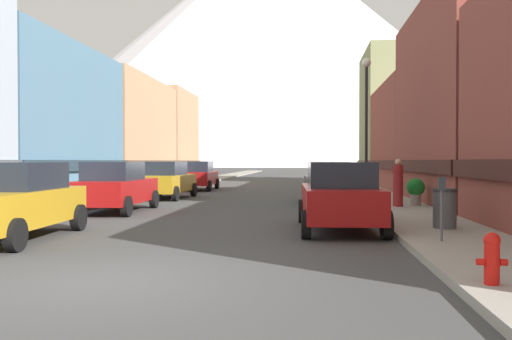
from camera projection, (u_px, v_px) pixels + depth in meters
The scene contains 22 objects.
ground_plane at pixel (108, 282), 8.03m from camera, with size 400.00×400.00×0.00m, color #3D3D3D.
sidewalk_left at pixel (194, 182), 43.47m from camera, with size 2.50×100.00×0.15m, color gray.
sidewalk_right at pixel (350, 183), 42.25m from camera, with size 2.50×100.00×0.15m, color gray.
storefront_left_1 at pixel (11, 125), 25.35m from camera, with size 7.39×10.93×7.30m.
storefront_left_2 at pixel (100, 135), 37.14m from camera, with size 8.11×12.05×7.44m.
storefront_left_3 at pixel (148, 138), 47.68m from camera, with size 7.66×8.36×7.94m.
storefront_right_2 at pixel (457, 139), 33.09m from camera, with size 9.52×11.29×6.56m.
storefront_right_3 at pixel (413, 120), 43.11m from camera, with size 8.00×8.73×10.63m.
car_left_0 at pixel (13, 200), 12.38m from camera, with size 2.24×4.48×1.78m.
car_left_1 at pixel (115, 187), 18.94m from camera, with size 2.13×4.43×1.78m.
car_left_2 at pixel (166, 180), 25.70m from camera, with size 2.21×4.47×1.78m.
car_left_3 at pixel (198, 176), 33.22m from camera, with size 2.17×4.45×1.78m.
car_right_0 at pixel (340, 196), 13.93m from camera, with size 2.20×4.46×1.78m.
car_right_1 at pixel (327, 182), 22.84m from camera, with size 2.22×4.47×1.78m.
fire_hydrant_near at pixel (492, 257), 7.20m from camera, with size 0.40×0.22×0.70m.
parking_meter_near at pixel (442, 199), 11.12m from camera, with size 0.14×0.10×1.33m.
trash_bin_right at pixel (445, 208), 13.24m from camera, with size 0.59×0.59×0.98m.
potted_plant_0 at pixel (416, 189), 20.08m from camera, with size 0.68×0.68×1.01m.
potted_plant_1 at pixel (120, 182), 28.50m from camera, with size 0.55×0.55×0.92m.
pedestrian_0 at pixel (398, 184), 19.52m from camera, with size 0.36×0.36×1.74m.
streetlamp_right at pixel (366, 108), 21.90m from camera, with size 0.36×0.36×5.86m.
mountain_backdrop at pixel (270, 47), 267.33m from camera, with size 256.90×256.90×117.47m, color silver.
Camera 1 is at (2.99, -7.75, 1.81)m, focal length 37.64 mm.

